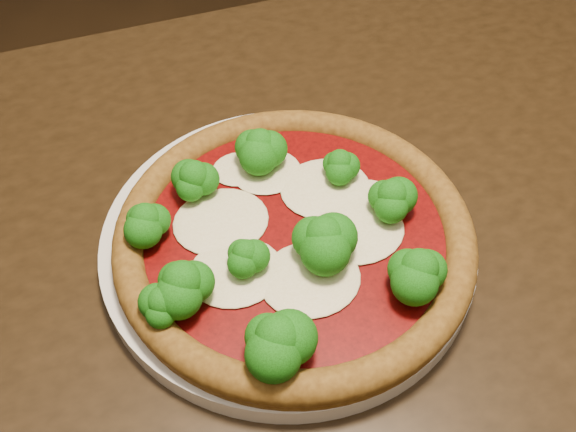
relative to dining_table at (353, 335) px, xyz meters
name	(u,v)px	position (x,y,z in m)	size (l,w,h in m)	color
dining_table	(353,335)	(0.00, 0.00, 0.00)	(1.12, 0.81, 0.75)	black
plate	(288,241)	(-0.05, 0.04, 0.11)	(0.30, 0.30, 0.02)	silver
pizza	(291,236)	(-0.05, 0.02, 0.14)	(0.28, 0.28, 0.06)	brown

